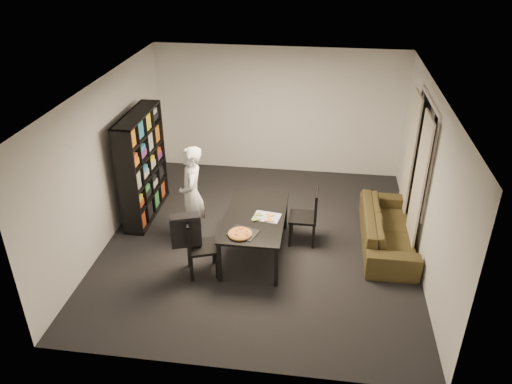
# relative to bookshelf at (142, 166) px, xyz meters

# --- Properties ---
(room) EXTENTS (5.01, 5.51, 2.61)m
(room) POSITION_rel_bookshelf_xyz_m (2.16, -0.60, 0.35)
(room) COLOR black
(room) RESTS_ON ground
(window_pane) EXTENTS (0.02, 1.40, 1.60)m
(window_pane) POSITION_rel_bookshelf_xyz_m (4.64, -0.00, 0.55)
(window_pane) COLOR black
(window_pane) RESTS_ON room
(window_frame) EXTENTS (0.03, 1.52, 1.72)m
(window_frame) POSITION_rel_bookshelf_xyz_m (4.64, -0.00, 0.55)
(window_frame) COLOR white
(window_frame) RESTS_ON room
(curtain_left) EXTENTS (0.03, 0.70, 2.25)m
(curtain_left) POSITION_rel_bookshelf_xyz_m (4.56, -0.52, 0.20)
(curtain_left) COLOR beige
(curtain_left) RESTS_ON room
(curtain_right) EXTENTS (0.03, 0.70, 2.25)m
(curtain_right) POSITION_rel_bookshelf_xyz_m (4.56, 0.52, 0.20)
(curtain_right) COLOR beige
(curtain_right) RESTS_ON room
(bookshelf) EXTENTS (0.35, 1.50, 1.90)m
(bookshelf) POSITION_rel_bookshelf_xyz_m (0.00, 0.00, 0.00)
(bookshelf) COLOR black
(bookshelf) RESTS_ON room
(dining_table) EXTENTS (0.92, 1.66, 0.69)m
(dining_table) POSITION_rel_bookshelf_xyz_m (2.11, -0.95, -0.32)
(dining_table) COLOR black
(dining_table) RESTS_ON room
(chair_left) EXTENTS (0.56, 0.56, 0.95)m
(chair_left) POSITION_rel_bookshelf_xyz_m (1.32, -1.59, -0.41)
(chair_left) COLOR black
(chair_left) RESTS_ON room
(chair_right) EXTENTS (0.44, 0.44, 0.95)m
(chair_right) POSITION_rel_bookshelf_xyz_m (2.93, -0.52, -0.41)
(chair_right) COLOR black
(chair_right) RESTS_ON room
(draped_jacket) EXTENTS (0.46, 0.32, 0.52)m
(draped_jacket) POSITION_rel_bookshelf_xyz_m (1.20, -1.63, -0.17)
(draped_jacket) COLOR black
(draped_jacket) RESTS_ON chair_left
(person) EXTENTS (0.52, 0.67, 1.65)m
(person) POSITION_rel_bookshelf_xyz_m (1.05, -0.68, -0.13)
(person) COLOR white
(person) RESTS_ON room
(baking_tray) EXTENTS (0.48, 0.43, 0.01)m
(baking_tray) POSITION_rel_bookshelf_xyz_m (2.01, -1.47, -0.25)
(baking_tray) COLOR black
(baking_tray) RESTS_ON dining_table
(pepperoni_pizza) EXTENTS (0.35, 0.35, 0.03)m
(pepperoni_pizza) POSITION_rel_bookshelf_xyz_m (1.97, -1.53, -0.23)
(pepperoni_pizza) COLOR #A36F2F
(pepperoni_pizza) RESTS_ON dining_table
(kitchen_towel) EXTENTS (0.44, 0.36, 0.01)m
(kitchen_towel) POSITION_rel_bookshelf_xyz_m (2.30, -0.98, -0.26)
(kitchen_towel) COLOR white
(kitchen_towel) RESTS_ON dining_table
(pizza_slices) EXTENTS (0.38, 0.32, 0.01)m
(pizza_slices) POSITION_rel_bookshelf_xyz_m (2.25, -1.01, -0.24)
(pizza_slices) COLOR #B79139
(pizza_slices) RESTS_ON dining_table
(sofa) EXTENTS (0.80, 2.04, 0.60)m
(sofa) POSITION_rel_bookshelf_xyz_m (4.21, -0.43, -0.65)
(sofa) COLOR #3C3418
(sofa) RESTS_ON room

